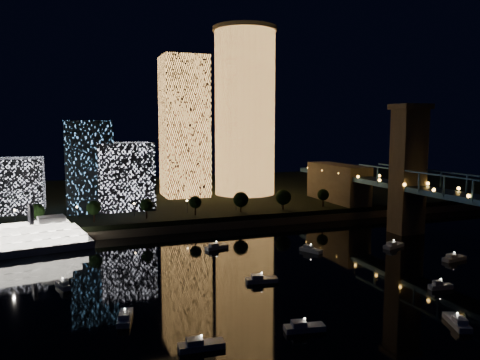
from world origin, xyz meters
The scene contains 10 objects.
ground centered at (0.00, 0.00, 0.00)m, with size 520.00×520.00×0.00m, color black.
far_bank centered at (0.00, 160.00, 2.50)m, with size 420.00×160.00×5.00m, color black.
seawall centered at (0.00, 82.00, 1.50)m, with size 420.00×6.00×3.00m, color #6B5E4C.
tower_cylindrical centered at (31.02, 138.99, 49.08)m, with size 34.00×34.00×87.91m.
tower_rectangular centered at (-1.04, 143.44, 41.10)m, with size 22.69×22.69×72.21m, color #FFAB51.
midrise_blocks centered at (-64.06, 117.38, 20.63)m, with size 86.93×29.47×38.94m.
riverboat centered at (-79.35, 68.13, 4.21)m, with size 55.59×20.84×16.42m.
motorboats centered at (-1.26, 10.13, 0.81)m, with size 120.55×82.95×2.78m.
esplanade_trees centered at (-33.11, 88.00, 10.47)m, with size 165.94×6.91×8.95m.
street_lamps centered at (-34.00, 94.00, 9.02)m, with size 132.70×0.70×5.65m.
Camera 1 is at (-58.01, -96.70, 41.69)m, focal length 35.00 mm.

